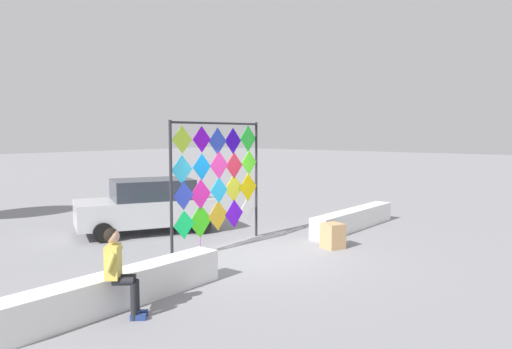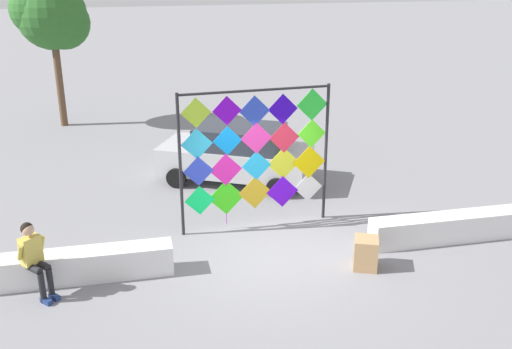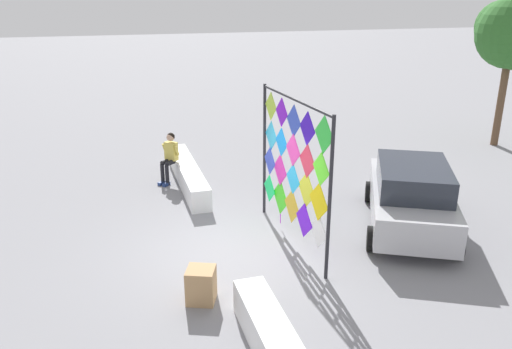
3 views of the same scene
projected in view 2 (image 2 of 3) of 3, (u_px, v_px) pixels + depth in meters
name	position (u px, v px, depth m)	size (l,w,h in m)	color
ground	(273.00, 253.00, 12.20)	(120.00, 120.00, 0.00)	gray
plaza_ledge_left	(60.00, 268.00, 11.05)	(4.21, 0.52, 0.59)	white
plaza_ledge_right	(464.00, 226.00, 12.72)	(4.21, 0.52, 0.59)	white
kite_display_rack	(256.00, 150.00, 12.79)	(3.37, 0.26, 3.18)	#232328
seated_vendor	(34.00, 255.00, 10.39)	(0.68, 0.69, 1.44)	black
parked_car	(237.00, 153.00, 15.77)	(4.34, 3.36, 1.55)	#B7B7BC
cardboard_box_large	(366.00, 253.00, 11.54)	(0.46, 0.49, 0.63)	tan
tree_far_right	(51.00, 16.00, 19.82)	(2.59, 2.36, 5.05)	brown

